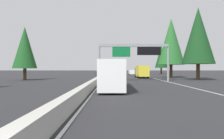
% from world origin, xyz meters
% --- Properties ---
extents(ground_plane, '(320.00, 320.00, 0.00)m').
position_xyz_m(ground_plane, '(60.00, 0.00, 0.00)').
color(ground_plane, '#262628').
extents(median_barrier, '(180.00, 0.56, 0.90)m').
position_xyz_m(median_barrier, '(80.00, 0.30, 0.45)').
color(median_barrier, '#ADAAA3').
rests_on(median_barrier, ground).
extents(shoulder_stripe_right, '(160.00, 0.16, 0.01)m').
position_xyz_m(shoulder_stripe_right, '(70.00, -11.52, 0.01)').
color(shoulder_stripe_right, silver).
rests_on(shoulder_stripe_right, ground).
extents(shoulder_stripe_median, '(160.00, 0.16, 0.01)m').
position_xyz_m(shoulder_stripe_median, '(70.00, -0.25, 0.01)').
color(shoulder_stripe_median, silver).
rests_on(shoulder_stripe_median, ground).
extents(sign_gantry_overhead, '(0.50, 12.68, 6.65)m').
position_xyz_m(sign_gantry_overhead, '(33.61, -6.03, 5.29)').
color(sign_gantry_overhead, gray).
rests_on(sign_gantry_overhead, ground).
extents(bus_mid_center, '(11.50, 2.55, 3.10)m').
position_xyz_m(bus_mid_center, '(20.60, -1.98, 1.72)').
color(bus_mid_center, white).
rests_on(bus_mid_center, ground).
extents(sedan_far_left, '(4.40, 1.80, 1.47)m').
position_xyz_m(sedan_far_left, '(38.90, -1.69, 0.68)').
color(sedan_far_left, black).
rests_on(sedan_far_left, ground).
extents(box_truck_distant_b, '(8.50, 2.40, 2.95)m').
position_xyz_m(box_truck_distant_b, '(46.14, -9.10, 1.61)').
color(box_truck_distant_b, gold).
rests_on(box_truck_distant_b, ground).
extents(sedan_mid_right, '(4.40, 1.80, 1.47)m').
position_xyz_m(sedan_mid_right, '(126.75, -5.58, 0.68)').
color(sedan_mid_right, '#2D6B38').
rests_on(sedan_mid_right, ground).
extents(minivan_far_center, '(5.00, 1.95, 1.69)m').
position_xyz_m(minivan_far_center, '(69.19, -8.95, 0.95)').
color(minivan_far_center, white).
rests_on(minivan_far_center, ground).
extents(oncoming_near, '(4.40, 1.80, 1.47)m').
position_xyz_m(oncoming_near, '(71.33, 3.00, 0.68)').
color(oncoming_near, black).
rests_on(oncoming_near, ground).
extents(conifer_right_near, '(6.39, 6.39, 14.53)m').
position_xyz_m(conifer_right_near, '(38.03, -19.25, 8.84)').
color(conifer_right_near, '#4C3823').
rests_on(conifer_right_near, ground).
extents(conifer_right_mid, '(6.47, 6.47, 14.70)m').
position_xyz_m(conifer_right_mid, '(47.62, -16.66, 8.94)').
color(conifer_right_mid, '#4C3823').
rests_on(conifer_right_mid, ground).
extents(conifer_right_far, '(5.05, 5.05, 11.47)m').
position_xyz_m(conifer_right_far, '(77.91, -21.66, 6.97)').
color(conifer_right_far, '#4C3823').
rests_on(conifer_right_far, ground).
extents(conifer_left_near, '(4.60, 4.60, 10.46)m').
position_xyz_m(conifer_left_near, '(37.00, 15.10, 6.35)').
color(conifer_left_near, '#4C3823').
rests_on(conifer_left_near, ground).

